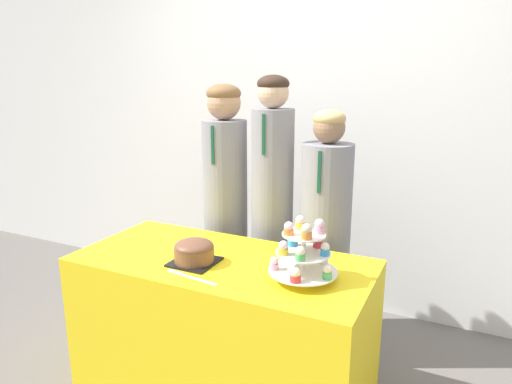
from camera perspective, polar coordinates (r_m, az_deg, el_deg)
wall_back at (r=3.26m, az=6.89°, el=9.26°), size 9.00×0.06×2.70m
table at (r=2.42m, az=-4.11°, el=-16.73°), size 1.45×0.68×0.76m
round_cake at (r=2.20m, az=-7.75°, el=-7.35°), size 0.21×0.21×0.12m
cake_knife at (r=2.10m, az=-9.02°, el=-10.24°), size 0.28×0.05×0.01m
cupcake_stand at (r=2.00m, az=5.91°, el=-7.37°), size 0.30×0.30×0.28m
student_0 at (r=2.84m, az=-3.80°, el=-3.17°), size 0.27×0.27×1.59m
student_1 at (r=2.70m, az=2.01°, el=-3.57°), size 0.24×0.25×1.64m
student_2 at (r=2.63m, az=8.55°, el=-6.72°), size 0.28×0.29×1.46m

